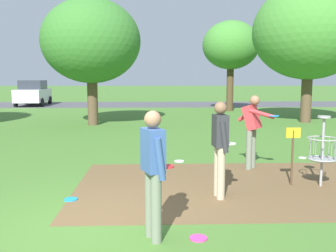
{
  "coord_description": "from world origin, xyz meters",
  "views": [
    {
      "loc": [
        0.93,
        -5.18,
        2.15
      ],
      "look_at": [
        1.25,
        3.54,
        1.0
      ],
      "focal_mm": 40.72,
      "sensor_mm": 36.0,
      "label": 1
    }
  ],
  "objects_px": {
    "player_waiting_right": "(252,127)",
    "tree_mid_left": "(91,41)",
    "frisbee_far_left": "(71,199)",
    "tree_near_left": "(309,32)",
    "frisbee_mid_grass": "(179,161)",
    "frisbee_far_right": "(302,158)",
    "tree_mid_center": "(231,46)",
    "player_waiting_left": "(220,144)",
    "frisbee_near_basket": "(198,238)",
    "disc_golf_basket": "(319,148)",
    "player_throwing": "(153,168)",
    "parked_car_leftmost": "(33,93)"
  },
  "relations": [
    {
      "from": "player_waiting_right",
      "to": "tree_mid_left",
      "type": "relative_size",
      "value": 0.31
    },
    {
      "from": "frisbee_far_left",
      "to": "tree_near_left",
      "type": "bearing_deg",
      "value": 52.12
    },
    {
      "from": "frisbee_mid_grass",
      "to": "frisbee_far_right",
      "type": "height_order",
      "value": "same"
    },
    {
      "from": "tree_mid_center",
      "to": "player_waiting_left",
      "type": "bearing_deg",
      "value": -101.79
    },
    {
      "from": "player_waiting_left",
      "to": "frisbee_near_basket",
      "type": "distance_m",
      "value": 2.06
    },
    {
      "from": "disc_golf_basket",
      "to": "frisbee_mid_grass",
      "type": "bearing_deg",
      "value": 138.64
    },
    {
      "from": "frisbee_far_left",
      "to": "tree_mid_center",
      "type": "xyz_separation_m",
      "value": [
        6.13,
        16.9,
        3.96
      ]
    },
    {
      "from": "player_throwing",
      "to": "tree_mid_left",
      "type": "distance_m",
      "value": 12.6
    },
    {
      "from": "frisbee_far_right",
      "to": "tree_mid_left",
      "type": "xyz_separation_m",
      "value": [
        -6.61,
        7.14,
        3.62
      ]
    },
    {
      "from": "player_waiting_right",
      "to": "parked_car_leftmost",
      "type": "xyz_separation_m",
      "value": [
        -11.15,
        19.78,
        -0.06
      ]
    },
    {
      "from": "tree_mid_center",
      "to": "frisbee_far_left",
      "type": "bearing_deg",
      "value": -109.94
    },
    {
      "from": "tree_mid_left",
      "to": "parked_car_leftmost",
      "type": "xyz_separation_m",
      "value": [
        -6.19,
        11.56,
        -2.71
      ]
    },
    {
      "from": "player_throwing",
      "to": "tree_near_left",
      "type": "bearing_deg",
      "value": 60.71
    },
    {
      "from": "tree_mid_left",
      "to": "parked_car_leftmost",
      "type": "height_order",
      "value": "tree_mid_left"
    },
    {
      "from": "frisbee_near_basket",
      "to": "frisbee_far_left",
      "type": "height_order",
      "value": "same"
    },
    {
      "from": "parked_car_leftmost",
      "to": "disc_golf_basket",
      "type": "bearing_deg",
      "value": -60.35
    },
    {
      "from": "disc_golf_basket",
      "to": "tree_near_left",
      "type": "bearing_deg",
      "value": 69.42
    },
    {
      "from": "player_waiting_right",
      "to": "tree_mid_center",
      "type": "bearing_deg",
      "value": 80.72
    },
    {
      "from": "tree_near_left",
      "to": "player_waiting_left",
      "type": "bearing_deg",
      "value": -118.45
    },
    {
      "from": "frisbee_far_left",
      "to": "player_waiting_left",
      "type": "bearing_deg",
      "value": 1.18
    },
    {
      "from": "tree_mid_center",
      "to": "parked_car_leftmost",
      "type": "xyz_separation_m",
      "value": [
        -13.56,
        5.02,
        -3.05
      ]
    },
    {
      "from": "tree_mid_left",
      "to": "parked_car_leftmost",
      "type": "distance_m",
      "value": 13.39
    },
    {
      "from": "frisbee_mid_grass",
      "to": "tree_mid_left",
      "type": "bearing_deg",
      "value": 114.18
    },
    {
      "from": "player_waiting_right",
      "to": "player_throwing",
      "type": "bearing_deg",
      "value": -120.89
    },
    {
      "from": "player_throwing",
      "to": "tree_mid_left",
      "type": "xyz_separation_m",
      "value": [
        -2.69,
        12.02,
        2.66
      ]
    },
    {
      "from": "frisbee_far_left",
      "to": "tree_mid_left",
      "type": "distance_m",
      "value": 11.05
    },
    {
      "from": "tree_near_left",
      "to": "tree_mid_center",
      "type": "xyz_separation_m",
      "value": [
        -2.39,
        5.95,
        -0.17
      ]
    },
    {
      "from": "player_waiting_left",
      "to": "tree_mid_left",
      "type": "height_order",
      "value": "tree_mid_left"
    },
    {
      "from": "frisbee_near_basket",
      "to": "tree_mid_left",
      "type": "relative_size",
      "value": 0.04
    },
    {
      "from": "player_waiting_right",
      "to": "frisbee_far_left",
      "type": "xyz_separation_m",
      "value": [
        -3.72,
        -2.14,
        -0.98
      ]
    },
    {
      "from": "frisbee_near_basket",
      "to": "parked_car_leftmost",
      "type": "height_order",
      "value": "parked_car_leftmost"
    },
    {
      "from": "disc_golf_basket",
      "to": "frisbee_far_right",
      "type": "bearing_deg",
      "value": 74.61
    },
    {
      "from": "frisbee_far_left",
      "to": "parked_car_leftmost",
      "type": "relative_size",
      "value": 0.05
    },
    {
      "from": "frisbee_near_basket",
      "to": "tree_mid_center",
      "type": "distance_m",
      "value": 19.42
    },
    {
      "from": "player_waiting_right",
      "to": "frisbee_far_right",
      "type": "xyz_separation_m",
      "value": [
        1.64,
        1.08,
        -0.98
      ]
    },
    {
      "from": "tree_near_left",
      "to": "player_throwing",
      "type": "bearing_deg",
      "value": -119.29
    },
    {
      "from": "tree_mid_left",
      "to": "disc_golf_basket",
      "type": "bearing_deg",
      "value": -58.64
    },
    {
      "from": "disc_golf_basket",
      "to": "player_waiting_left",
      "type": "relative_size",
      "value": 0.81
    },
    {
      "from": "frisbee_mid_grass",
      "to": "tree_near_left",
      "type": "distance_m",
      "value": 11.07
    },
    {
      "from": "tree_mid_left",
      "to": "parked_car_leftmost",
      "type": "relative_size",
      "value": 1.27
    },
    {
      "from": "frisbee_far_right",
      "to": "parked_car_leftmost",
      "type": "height_order",
      "value": "parked_car_leftmost"
    },
    {
      "from": "player_throwing",
      "to": "parked_car_leftmost",
      "type": "height_order",
      "value": "parked_car_leftmost"
    },
    {
      "from": "frisbee_near_basket",
      "to": "tree_near_left",
      "type": "relative_size",
      "value": 0.04
    },
    {
      "from": "player_waiting_left",
      "to": "player_waiting_right",
      "type": "relative_size",
      "value": 1.0
    },
    {
      "from": "player_throwing",
      "to": "frisbee_mid_grass",
      "type": "xyz_separation_m",
      "value": [
        0.64,
        4.6,
        -0.96
      ]
    },
    {
      "from": "frisbee_far_right",
      "to": "tree_near_left",
      "type": "relative_size",
      "value": 0.03
    },
    {
      "from": "parked_car_leftmost",
      "to": "tree_mid_left",
      "type": "bearing_deg",
      "value": -61.84
    },
    {
      "from": "frisbee_far_left",
      "to": "tree_mid_center",
      "type": "bearing_deg",
      "value": 70.06
    },
    {
      "from": "frisbee_mid_grass",
      "to": "parked_car_leftmost",
      "type": "xyz_separation_m",
      "value": [
        -9.52,
        18.98,
        0.91
      ]
    },
    {
      "from": "disc_golf_basket",
      "to": "player_waiting_right",
      "type": "xyz_separation_m",
      "value": [
        -0.94,
        1.47,
        0.23
      ]
    }
  ]
}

